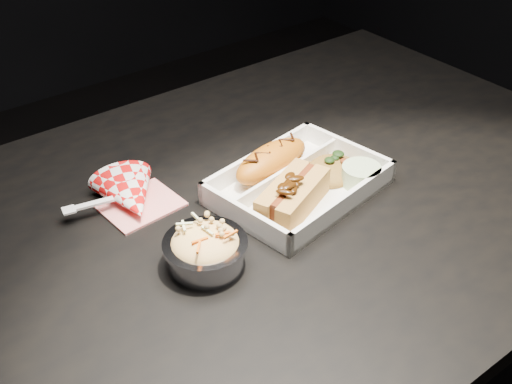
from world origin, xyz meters
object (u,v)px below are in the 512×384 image
at_px(food_tray, 298,186).
at_px(hotdog, 293,194).
at_px(napkin_fork, 131,196).
at_px(dining_table, 270,243).
at_px(fried_pastry, 272,161).
at_px(foil_coleslaw_cup, 205,248).

distance_m(food_tray, hotdog, 0.06).
height_order(food_tray, napkin_fork, napkin_fork).
relative_size(dining_table, napkin_fork, 7.20).
relative_size(fried_pastry, napkin_fork, 0.88).
relative_size(dining_table, hotdog, 8.38).
height_order(hotdog, foil_coleslaw_cup, same).
distance_m(food_tray, napkin_fork, 0.25).
bearing_deg(napkin_fork, food_tray, -17.63).
xyz_separation_m(food_tray, foil_coleslaw_cup, (-0.20, -0.05, 0.02)).
bearing_deg(dining_table, food_tray, -19.48).
height_order(foil_coleslaw_cup, napkin_fork, napkin_fork).
relative_size(fried_pastry, foil_coleslaw_cup, 1.32).
xyz_separation_m(dining_table, hotdog, (0.00, -0.05, 0.12)).
xyz_separation_m(dining_table, food_tray, (0.04, -0.01, 0.10)).
relative_size(food_tray, napkin_fork, 1.65).
bearing_deg(dining_table, foil_coleslaw_cup, -157.48).
bearing_deg(napkin_fork, fried_pastry, -6.43).
relative_size(food_tray, foil_coleslaw_cup, 2.47).
distance_m(dining_table, fried_pastry, 0.13).
bearing_deg(hotdog, napkin_fork, 115.86).
height_order(food_tray, fried_pastry, fried_pastry).
bearing_deg(hotdog, food_tray, 17.22).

